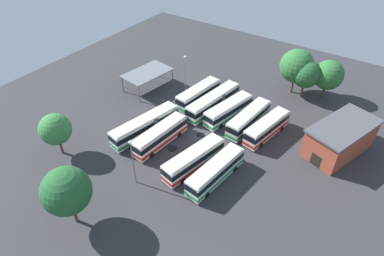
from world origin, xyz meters
TOP-DOWN VIEW (x-y plane):
  - ground_plane at (0.00, 0.00)m, footprint 92.16×92.16m
  - bus_row0_slot0 at (-8.21, -6.85)m, footprint 11.09×3.87m
  - bus_row0_slot1 at (-7.71, -2.97)m, footprint 13.75×4.45m
  - bus_row0_slot2 at (-6.76, 0.86)m, footprint 11.35×4.83m
  - bus_row0_slot3 at (-6.49, 5.21)m, footprint 11.37×3.67m
  - bus_row0_slot4 at (-5.92, 9.02)m, footprint 10.77×4.47m
  - bus_row1_slot0 at (5.58, -9.00)m, footprint 13.77×5.22m
  - bus_row1_slot1 at (6.33, -5.10)m, footprint 11.39×3.64m
  - bus_row1_slot3 at (7.88, 2.85)m, footprint 11.60×4.86m
  - bus_row1_slot4 at (8.23, 7.03)m, footprint 11.38×3.98m
  - depot_building at (-9.06, 20.57)m, footprint 13.98×10.15m
  - maintenance_shelter at (-6.59, -18.70)m, footprint 10.78×7.44m
  - lamp_post_far_corner at (-9.56, -10.98)m, footprint 0.56×0.28m
  - lamp_post_mid_lot at (15.36, -2.63)m, footprint 0.56×0.28m
  - tree_north_edge at (-22.50, 7.51)m, footprint 6.84×6.84m
  - tree_west_edge at (-21.76, 9.90)m, footprint 5.56×5.56m
  - tree_northwest at (17.38, -17.22)m, footprint 5.12×5.12m
  - tree_east_edge at (25.13, -4.54)m, footprint 6.30×6.30m
  - tree_northeast at (-24.42, 13.56)m, footprint 5.99×5.99m
  - puddle_near_shelter at (0.44, -0.61)m, footprint 1.59×1.59m
  - puddle_back_corner at (6.19, -2.68)m, footprint 1.73×1.73m

SIDE VIEW (x-z plane):
  - ground_plane at x=0.00m, z-range 0.00..0.00m
  - puddle_near_shelter at x=0.44m, z-range 0.00..0.01m
  - puddle_back_corner at x=6.19m, z-range 0.00..0.01m
  - bus_row0_slot4 at x=-5.92m, z-range 0.10..3.53m
  - bus_row0_slot0 at x=-8.21m, z-range 0.10..3.53m
  - bus_row0_slot2 at x=-6.76m, z-range 0.10..3.53m
  - bus_row1_slot4 at x=8.23m, z-range 0.10..3.53m
  - bus_row0_slot3 at x=-6.49m, z-range 0.10..3.53m
  - bus_row1_slot1 at x=6.33m, z-range 0.10..3.53m
  - bus_row1_slot3 at x=7.88m, z-range 0.10..3.53m
  - bus_row0_slot1 at x=-7.71m, z-range 0.10..3.53m
  - bus_row1_slot0 at x=5.58m, z-range 0.10..3.53m
  - depot_building at x=-9.06m, z-range 0.02..5.44m
  - maintenance_shelter at x=-6.59m, z-range 1.76..5.65m
  - lamp_post_mid_lot at x=15.36m, z-range 0.41..8.57m
  - lamp_post_far_corner at x=-9.56m, z-range 0.42..8.87m
  - tree_northwest at x=17.38m, z-range 1.24..8.88m
  - tree_northeast at x=-24.42m, z-range 1.06..9.18m
  - tree_west_edge at x=-21.76m, z-range 1.30..9.49m
  - tree_east_edge at x=25.13m, z-range 1.48..10.76m
  - tree_north_edge at x=-22.50m, z-range 1.37..10.98m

